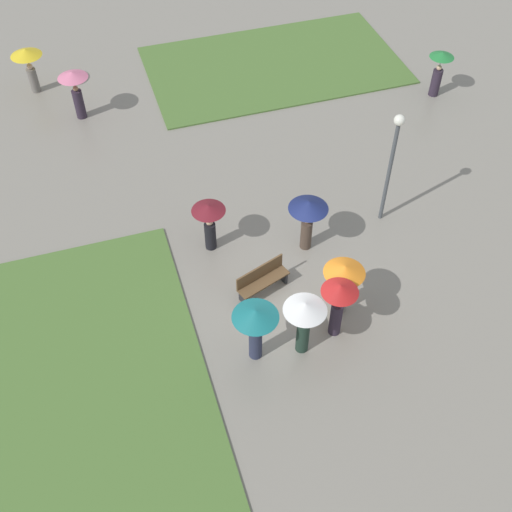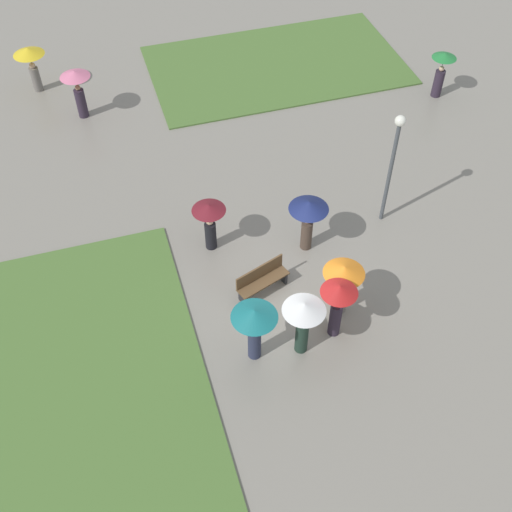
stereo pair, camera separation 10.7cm
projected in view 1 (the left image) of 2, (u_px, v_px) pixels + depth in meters
The scene contains 14 objects.
ground_plane at pixel (287, 294), 18.30m from camera, with size 90.00×90.00×0.00m, color gray.
lawn_patch_near at pixel (83, 387), 16.23m from camera, with size 6.23×9.86×0.06m.
lawn_patch_far at pixel (274, 65), 26.41m from camera, with size 10.26×6.02×0.06m.
park_bench at pixel (262, 279), 18.07m from camera, with size 1.64×0.94×0.90m.
lamp_post at pixel (393, 154), 18.52m from camera, with size 0.32×0.32×3.90m.
crowd_person_white at pixel (304, 316), 16.00m from camera, with size 1.11×1.11×1.92m.
crowd_person_orange at pixel (343, 278), 16.99m from camera, with size 1.12×1.12×1.78m.
crowd_person_red at pixel (339, 299), 16.38m from camera, with size 0.98×0.98×1.96m.
crowd_person_maroon at pixel (209, 218), 18.65m from camera, with size 1.00×1.00×1.73m.
crowd_person_teal at pixel (255, 322), 15.84m from camera, with size 1.18×1.18×1.92m.
crowd_person_navy at pixel (308, 213), 18.51m from camera, with size 1.17×1.17×1.86m.
lone_walker_far_path at pixel (75, 86), 23.05m from camera, with size 1.09×1.09×1.90m.
lone_walker_mid_plaza at pixel (28, 59), 24.17m from camera, with size 1.18×1.18×1.81m.
lone_walker_near_lawn at pixel (439, 69), 24.18m from camera, with size 0.92×0.92×1.81m.
Camera 1 is at (-4.32, -10.69, 14.28)m, focal length 45.00 mm.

